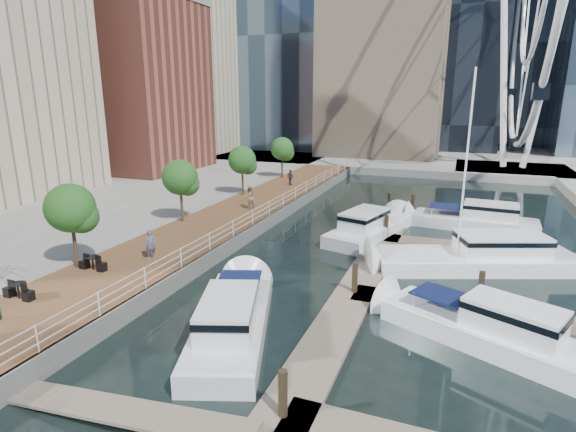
{
  "coord_description": "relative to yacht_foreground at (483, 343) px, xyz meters",
  "views": [
    {
      "loc": [
        7.49,
        -13.22,
        9.93
      ],
      "look_at": [
        -1.89,
        11.15,
        3.0
      ],
      "focal_mm": 28.0,
      "sensor_mm": 36.0,
      "label": 1
    }
  ],
  "objects": [
    {
      "name": "land_far",
      "position": [
        -9.09,
        96.72,
        0.5
      ],
      "size": [
        200.0,
        114.0,
        1.0
      ],
      "primitive_type": "cube",
      "color": "gray",
      "rests_on": "ground"
    },
    {
      "name": "seawall",
      "position": [
        -15.09,
        9.72,
        0.5
      ],
      "size": [
        0.25,
        60.0,
        1.0
      ],
      "primitive_type": "cube",
      "color": "#595954",
      "rests_on": "ground"
    },
    {
      "name": "floating_docks",
      "position": [
        -1.13,
        4.7,
        0.49
      ],
      "size": [
        16.0,
        34.0,
        2.6
      ],
      "color": "#6D6051",
      "rests_on": "ground"
    },
    {
      "name": "railing",
      "position": [
        -15.19,
        9.72,
        1.52
      ],
      "size": [
        0.1,
        60.0,
        1.05
      ],
      "primitive_type": null,
      "color": "white",
      "rests_on": "boardwalk"
    },
    {
      "name": "pedestrian_mid",
      "position": [
        -17.55,
        14.04,
        1.94
      ],
      "size": [
        1.1,
        1.16,
        1.88
      ],
      "primitive_type": "imported",
      "rotation": [
        0.0,
        0.0,
        -2.15
      ],
      "color": "gray",
      "rests_on": "boardwalk"
    },
    {
      "name": "pedestrian_near",
      "position": [
        -17.59,
        1.28,
        1.83
      ],
      "size": [
        0.7,
        0.72,
        1.66
      ],
      "primitive_type": "imported",
      "rotation": [
        0.0,
        0.0,
        0.84
      ],
      "color": "#53596F",
      "rests_on": "boardwalk"
    },
    {
      "name": "midrise_condos",
      "position": [
        -42.66,
        21.53,
        13.42
      ],
      "size": [
        19.0,
        67.0,
        28.0
      ],
      "color": "#BCAD8E",
      "rests_on": "ground"
    },
    {
      "name": "ground",
      "position": [
        -9.09,
        -5.28,
        0.0
      ],
      "size": [
        520.0,
        520.0,
        0.0
      ],
      "primitive_type": "plane",
      "color": "black",
      "rests_on": "ground"
    },
    {
      "name": "moored_yachts",
      "position": [
        -0.67,
        7.26,
        0.0
      ],
      "size": [
        25.27,
        35.14,
        11.5
      ],
      "color": "white",
      "rests_on": "ground"
    },
    {
      "name": "street_trees",
      "position": [
        -20.49,
        8.72,
        4.29
      ],
      "size": [
        2.6,
        42.6,
        4.6
      ],
      "color": "#3F2B1C",
      "rests_on": "ground"
    },
    {
      "name": "yacht_foreground",
      "position": [
        0.0,
        0.0,
        0.0
      ],
      "size": [
        9.51,
        6.16,
        2.15
      ],
      "primitive_type": null,
      "rotation": [
        0.0,
        0.0,
        1.14
      ],
      "color": "white",
      "rests_on": "ground"
    },
    {
      "name": "pedestrian_far",
      "position": [
        -18.0,
        24.83,
        1.82
      ],
      "size": [
        1.04,
        0.83,
        1.65
      ],
      "primitive_type": "imported",
      "rotation": [
        0.0,
        0.0,
        2.62
      ],
      "color": "#2E353A",
      "rests_on": "boardwalk"
    },
    {
      "name": "boardwalk",
      "position": [
        -18.09,
        9.72,
        0.5
      ],
      "size": [
        6.0,
        60.0,
        1.0
      ],
      "primitive_type": "cube",
      "color": "brown",
      "rests_on": "ground"
    },
    {
      "name": "pier",
      "position": [
        4.91,
        46.72,
        0.5
      ],
      "size": [
        14.0,
        12.0,
        1.0
      ],
      "primitive_type": "cube",
      "color": "gray",
      "rests_on": "ground"
    }
  ]
}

